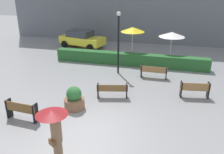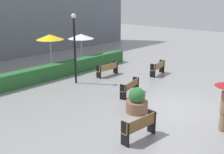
{
  "view_description": "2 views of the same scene",
  "coord_description": "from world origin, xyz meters",
  "views": [
    {
      "loc": [
        2.99,
        -8.78,
        5.98
      ],
      "look_at": [
        -0.09,
        3.43,
        0.93
      ],
      "focal_mm": 39.08,
      "sensor_mm": 36.0,
      "label": 1
    },
    {
      "loc": [
        -10.68,
        -5.78,
        5.04
      ],
      "look_at": [
        -0.69,
        3.36,
        1.06
      ],
      "focal_mm": 43.98,
      "sensor_mm": 36.0,
      "label": 2
    }
  ],
  "objects": [
    {
      "name": "planter_pot",
      "position": [
        -1.44,
        1.16,
        0.5
      ],
      "size": [
        1.0,
        1.0,
        1.17
      ],
      "color": "brown",
      "rests_on": "ground"
    },
    {
      "name": "bench_back_row",
      "position": [
        2.0,
        6.2,
        0.48
      ],
      "size": [
        1.72,
        0.39,
        0.81
      ],
      "color": "#9E7242",
      "rests_on": "ground"
    },
    {
      "name": "lamp_post",
      "position": [
        -0.44,
        6.54,
        2.51
      ],
      "size": [
        0.28,
        0.28,
        4.13
      ],
      "color": "black",
      "rests_on": "ground"
    },
    {
      "name": "bench_far_right",
      "position": [
        4.4,
        3.87,
        0.52
      ],
      "size": [
        1.58,
        0.58,
        0.89
      ],
      "color": "#9E7242",
      "rests_on": "ground"
    },
    {
      "name": "ground_plane",
      "position": [
        0.0,
        0.0,
        0.0
      ],
      "size": [
        60.0,
        60.0,
        0.0
      ],
      "primitive_type": "plane",
      "color": "gray"
    },
    {
      "name": "patio_umbrella_yellow",
      "position": [
        -0.02,
        9.57,
        2.45
      ],
      "size": [
        1.82,
        1.82,
        2.63
      ],
      "color": "silver",
      "rests_on": "ground"
    },
    {
      "name": "patio_umbrella_white",
      "position": [
        2.92,
        9.8,
        2.17
      ],
      "size": [
        1.93,
        1.93,
        2.35
      ],
      "color": "silver",
      "rests_on": "ground"
    },
    {
      "name": "hedge_strip",
      "position": [
        0.02,
        8.4,
        0.45
      ],
      "size": [
        11.41,
        0.7,
        0.9
      ],
      "primitive_type": "cube",
      "color": "#28602D",
      "rests_on": "ground"
    },
    {
      "name": "parked_car",
      "position": [
        -5.31,
        12.46,
        0.82
      ],
      "size": [
        4.5,
        2.75,
        1.57
      ],
      "color": "yellow",
      "rests_on": "ground"
    },
    {
      "name": "pedestrian_with_umbrella",
      "position": [
        -0.61,
        -2.46,
        1.36
      ],
      "size": [
        1.08,
        1.08,
        2.01
      ],
      "color": "#8C6B4C",
      "rests_on": "ground"
    },
    {
      "name": "bench_mid_center",
      "position": [
        0.1,
        2.76,
        0.47
      ],
      "size": [
        1.69,
        0.71,
        0.79
      ],
      "color": "brown",
      "rests_on": "ground"
    },
    {
      "name": "bench_near_left",
      "position": [
        -3.34,
        -0.43,
        0.53
      ],
      "size": [
        1.58,
        0.49,
        0.91
      ],
      "color": "brown",
      "rests_on": "ground"
    }
  ]
}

